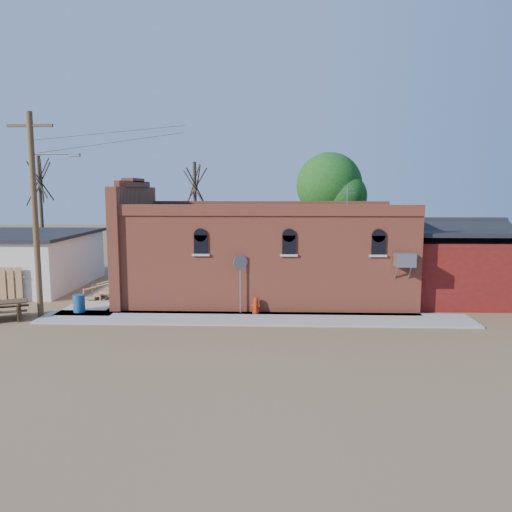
{
  "coord_description": "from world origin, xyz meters",
  "views": [
    {
      "loc": [
        2.37,
        -20.4,
        5.66
      ],
      "look_at": [
        1.44,
        4.07,
        2.4
      ],
      "focal_mm": 35.0,
      "sensor_mm": 36.0,
      "label": 1
    }
  ],
  "objects_px": {
    "brick_bar": "(261,254)",
    "fire_hydrant": "(256,305)",
    "picnic_table": "(4,308)",
    "utility_pole": "(36,210)",
    "stop_sign": "(240,268)",
    "trash_barrel": "(79,303)"
  },
  "relations": [
    {
      "from": "trash_barrel",
      "to": "brick_bar",
      "type": "bearing_deg",
      "value": 24.9
    },
    {
      "from": "utility_pole",
      "to": "fire_hydrant",
      "type": "xyz_separation_m",
      "value": [
        9.66,
        0.58,
        -4.33
      ]
    },
    {
      "from": "trash_barrel",
      "to": "fire_hydrant",
      "type": "bearing_deg",
      "value": 0.8
    },
    {
      "from": "brick_bar",
      "to": "stop_sign",
      "type": "relative_size",
      "value": 6.07
    },
    {
      "from": "utility_pole",
      "to": "trash_barrel",
      "type": "distance_m",
      "value": 4.58
    },
    {
      "from": "brick_bar",
      "to": "fire_hydrant",
      "type": "height_order",
      "value": "brick_bar"
    },
    {
      "from": "stop_sign",
      "to": "trash_barrel",
      "type": "xyz_separation_m",
      "value": [
        -7.42,
        -0.14,
        -1.67
      ]
    },
    {
      "from": "brick_bar",
      "to": "trash_barrel",
      "type": "height_order",
      "value": "brick_bar"
    },
    {
      "from": "stop_sign",
      "to": "brick_bar",
      "type": "bearing_deg",
      "value": 69.85
    },
    {
      "from": "brick_bar",
      "to": "fire_hydrant",
      "type": "distance_m",
      "value": 4.18
    },
    {
      "from": "utility_pole",
      "to": "fire_hydrant",
      "type": "height_order",
      "value": "utility_pole"
    },
    {
      "from": "brick_bar",
      "to": "fire_hydrant",
      "type": "relative_size",
      "value": 22.49
    },
    {
      "from": "utility_pole",
      "to": "stop_sign",
      "type": "height_order",
      "value": "utility_pole"
    },
    {
      "from": "stop_sign",
      "to": "picnic_table",
      "type": "bearing_deg",
      "value": 179.66
    },
    {
      "from": "stop_sign",
      "to": "trash_barrel",
      "type": "distance_m",
      "value": 7.61
    },
    {
      "from": "stop_sign",
      "to": "trash_barrel",
      "type": "height_order",
      "value": "stop_sign"
    },
    {
      "from": "fire_hydrant",
      "to": "trash_barrel",
      "type": "distance_m",
      "value": 8.12
    },
    {
      "from": "trash_barrel",
      "to": "picnic_table",
      "type": "height_order",
      "value": "trash_barrel"
    },
    {
      "from": "fire_hydrant",
      "to": "picnic_table",
      "type": "distance_m",
      "value": 11.09
    },
    {
      "from": "brick_bar",
      "to": "picnic_table",
      "type": "xyz_separation_m",
      "value": [
        -11.14,
        -4.99,
        -1.81
      ]
    },
    {
      "from": "utility_pole",
      "to": "trash_barrel",
      "type": "bearing_deg",
      "value": 16.83
    },
    {
      "from": "stop_sign",
      "to": "picnic_table",
      "type": "distance_m",
      "value": 10.52
    }
  ]
}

